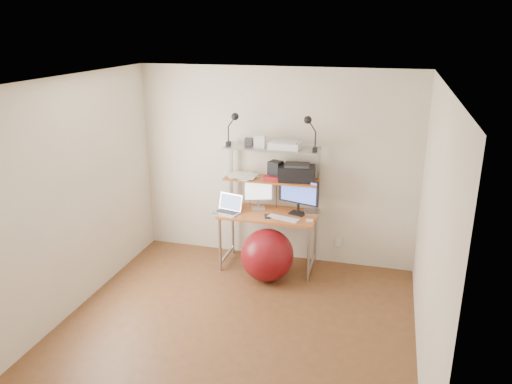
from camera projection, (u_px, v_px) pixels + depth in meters
The scene contains 20 objects.
room at pixel (233, 216), 4.74m from camera, with size 3.60×3.60×3.60m.
computer_desk at pixel (270, 195), 6.21m from camera, with size 1.20×0.60×1.57m.
wall_outlet at pixel (338, 242), 6.47m from camera, with size 0.08×0.01×0.12m, color silver.
monitor_silver at pixel (259, 192), 6.31m from camera, with size 0.36×0.19×0.42m.
monitor_black at pixel (298, 193), 6.13m from camera, with size 0.52×0.21×0.53m.
laptop at pixel (229, 208), 6.25m from camera, with size 0.37×0.33×0.28m.
keyboard at pixel (283, 218), 6.04m from camera, with size 0.40×0.11×0.01m, color silver.
mouse at pixel (310, 221), 5.95m from camera, with size 0.08×0.05×0.02m, color silver.
mac_mini at pixel (311, 213), 6.19m from camera, with size 0.18×0.18×0.03m, color silver.
phone at pixel (267, 216), 6.10m from camera, with size 0.07×0.13×0.01m, color black.
printer at pixel (297, 173), 6.12m from camera, with size 0.47×0.34×0.21m.
nas_cube at pixel (275, 170), 6.18m from camera, with size 0.15×0.15×0.22m, color black.
red_box at pixel (271, 178), 6.15m from camera, with size 0.19×0.12×0.05m, color #AD1B22.
scanner at pixel (285, 145), 6.00m from camera, with size 0.38×0.25×0.10m.
box_white at pixel (260, 141), 6.06m from camera, with size 0.13×0.11×0.15m, color silver.
box_grey at pixel (249, 142), 6.16m from camera, with size 0.09×0.09×0.09m, color #2D2D2F.
clip_lamp_left at pixel (234, 122), 6.05m from camera, with size 0.16×0.09×0.41m.
clip_lamp_right at pixel (309, 126), 5.80m from camera, with size 0.17×0.09×0.42m.
exercise_ball at pixel (267, 255), 6.04m from camera, with size 0.64×0.64×0.64m, color maroon.
paper_stack at pixel (243, 176), 6.29m from camera, with size 0.46×0.42×0.03m.
Camera 1 is at (1.38, -4.21, 2.98)m, focal length 35.00 mm.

